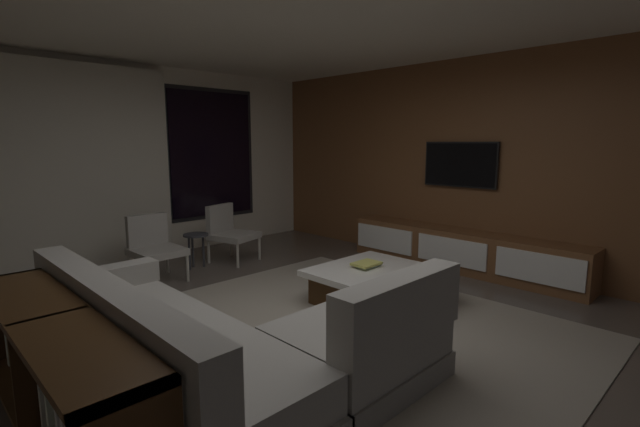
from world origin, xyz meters
name	(u,v)px	position (x,y,z in m)	size (l,w,h in m)	color
floor	(307,338)	(0.00, 0.00, 0.00)	(9.20, 9.20, 0.00)	#564C44
back_wall_with_window	(123,164)	(-0.06, 3.62, 1.34)	(6.60, 0.30, 2.70)	beige
media_wall	(482,165)	(3.06, 0.00, 1.35)	(0.12, 7.80, 2.70)	brown
area_rug	(344,328)	(0.35, -0.10, 0.01)	(3.20, 3.80, 0.01)	gray
sectional_couch	(218,348)	(-0.96, -0.17, 0.29)	(1.98, 2.50, 0.82)	gray
coffee_table	(378,287)	(1.04, 0.07, 0.19)	(1.16, 1.16, 0.36)	#3C2410
book_stack_on_coffee_table	(367,264)	(1.05, 0.22, 0.39)	(0.28, 0.21, 0.05)	#AACDD4
accent_chair_near_window	(229,230)	(0.92, 2.58, 0.43)	(0.68, 0.69, 0.78)	#B2ADA0
accent_chair_by_curtain	(154,244)	(-0.20, 2.46, 0.43)	(0.55, 0.57, 0.78)	#B2ADA0
side_stool	(196,240)	(0.40, 2.56, 0.37)	(0.32, 0.32, 0.46)	#333338
media_console	(463,252)	(2.77, 0.05, 0.25)	(0.46, 3.10, 0.52)	brown
mounted_tv	(460,164)	(2.95, 0.25, 1.35)	(0.05, 1.01, 0.58)	black
console_table_behind_couch	(55,374)	(-1.87, -0.04, 0.41)	(0.40, 2.10, 0.74)	#3C2410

